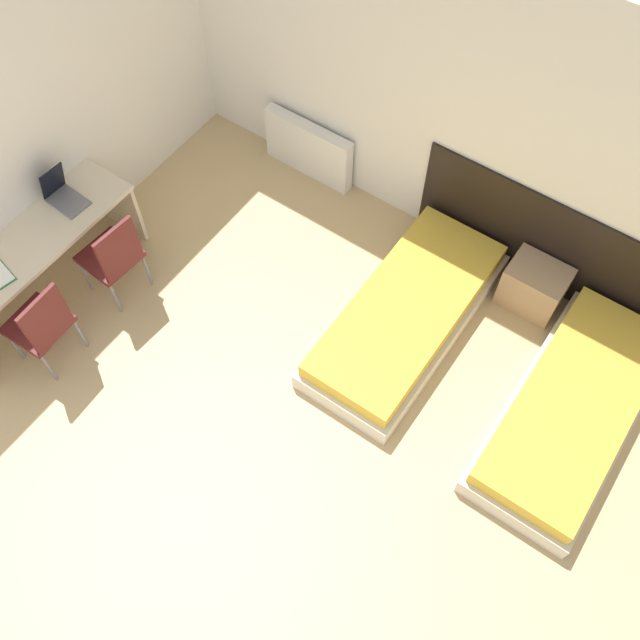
{
  "coord_description": "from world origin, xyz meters",
  "views": [
    {
      "loc": [
        1.62,
        -0.23,
        5.26
      ],
      "look_at": [
        0.0,
        2.09,
        0.55
      ],
      "focal_mm": 40.0,
      "sensor_mm": 36.0,
      "label": 1
    }
  ],
  "objects_px": {
    "bed_near_window": "(406,315)",
    "nightstand": "(534,286)",
    "chair_near_laptop": "(113,255)",
    "chair_near_notebook": "(41,324)",
    "bed_near_door": "(572,410)",
    "laptop": "(63,194)"
  },
  "relations": [
    {
      "from": "bed_near_window",
      "to": "nightstand",
      "type": "bearing_deg",
      "value": 47.94
    },
    {
      "from": "chair_near_laptop",
      "to": "chair_near_notebook",
      "type": "distance_m",
      "value": 0.8
    },
    {
      "from": "bed_near_door",
      "to": "chair_near_laptop",
      "type": "xyz_separation_m",
      "value": [
        -3.69,
        -1.1,
        0.36
      ]
    },
    {
      "from": "bed_near_door",
      "to": "laptop",
      "type": "xyz_separation_m",
      "value": [
        -4.26,
        -0.99,
        0.64
      ]
    },
    {
      "from": "bed_near_door",
      "to": "chair_near_notebook",
      "type": "xyz_separation_m",
      "value": [
        -3.69,
        -1.9,
        0.36
      ]
    },
    {
      "from": "nightstand",
      "to": "laptop",
      "type": "distance_m",
      "value": 4.0
    },
    {
      "from": "nightstand",
      "to": "chair_near_laptop",
      "type": "xyz_separation_m",
      "value": [
        -2.94,
        -1.93,
        0.3
      ]
    },
    {
      "from": "nightstand",
      "to": "chair_near_notebook",
      "type": "distance_m",
      "value": 4.02
    },
    {
      "from": "chair_near_notebook",
      "to": "bed_near_door",
      "type": "bearing_deg",
      "value": 24.59
    },
    {
      "from": "nightstand",
      "to": "laptop",
      "type": "bearing_deg",
      "value": -152.49
    },
    {
      "from": "nightstand",
      "to": "bed_near_door",
      "type": "bearing_deg",
      "value": -47.94
    },
    {
      "from": "chair_near_laptop",
      "to": "bed_near_window",
      "type": "bearing_deg",
      "value": 30.4
    },
    {
      "from": "bed_near_window",
      "to": "chair_near_notebook",
      "type": "distance_m",
      "value": 2.92
    },
    {
      "from": "bed_near_window",
      "to": "nightstand",
      "type": "relative_size",
      "value": 4.1
    },
    {
      "from": "chair_near_notebook",
      "to": "chair_near_laptop",
      "type": "bearing_deg",
      "value": 87.43
    },
    {
      "from": "chair_near_laptop",
      "to": "nightstand",
      "type": "bearing_deg",
      "value": 37.08
    },
    {
      "from": "chair_near_notebook",
      "to": "laptop",
      "type": "bearing_deg",
      "value": 119.53
    },
    {
      "from": "chair_near_laptop",
      "to": "chair_near_notebook",
      "type": "xyz_separation_m",
      "value": [
        0.0,
        -0.8,
        0.0
      ]
    },
    {
      "from": "bed_near_door",
      "to": "nightstand",
      "type": "relative_size",
      "value": 4.1
    },
    {
      "from": "bed_near_window",
      "to": "chair_near_laptop",
      "type": "xyz_separation_m",
      "value": [
        -2.19,
        -1.1,
        0.36
      ]
    },
    {
      "from": "nightstand",
      "to": "laptop",
      "type": "height_order",
      "value": "laptop"
    },
    {
      "from": "bed_near_window",
      "to": "laptop",
      "type": "xyz_separation_m",
      "value": [
        -2.76,
        -0.99,
        0.64
      ]
    }
  ]
}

